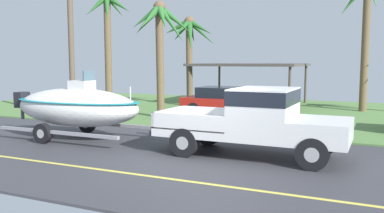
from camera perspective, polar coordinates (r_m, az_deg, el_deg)
name	(u,v)px	position (r m, az deg, el deg)	size (l,w,h in m)	color
ground	(275,120)	(18.86, 11.40, -1.87)	(36.00, 22.00, 0.11)	#38383D
pickup_truck_towing	(263,119)	(11.47, 9.68, -1.73)	(5.44, 2.04, 1.89)	silver
boat_on_trailer	(76,107)	(14.50, -15.61, -0.04)	(5.97, 2.42, 2.31)	gray
parked_sedan_near	(229,102)	(19.86, 5.18, 0.62)	(4.54, 1.91, 1.38)	#B21E19
carport_awning	(250,66)	(24.70, 7.97, 5.60)	(6.17, 5.27, 2.47)	#4C4238
palm_tree_near_left	(159,31)	(18.89, -4.53, 10.37)	(2.96, 2.73, 5.29)	brown
palm_tree_near_right	(108,22)	(26.51, -11.54, 11.35)	(3.31, 2.76, 6.90)	brown
palm_tree_far_left	(189,39)	(23.60, -0.44, 9.29)	(3.10, 2.72, 5.12)	brown
palm_tree_far_right	(366,12)	(22.98, 22.80, 11.86)	(3.26, 2.85, 6.97)	brown
utility_pole	(70,22)	(19.29, -16.37, 11.14)	(0.24, 1.80, 8.37)	brown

